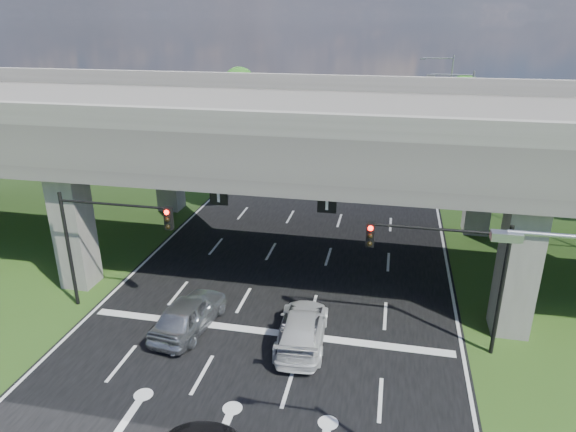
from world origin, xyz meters
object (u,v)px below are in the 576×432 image
(signal_right, at_px, (450,262))
(streetlight_beyond, at_px, (445,97))
(streetlight_far, at_px, (461,128))
(car_dark, at_px, (301,331))
(signal_left, at_px, (106,232))
(car_silver, at_px, (189,313))
(car_white, at_px, (302,328))

(signal_right, xyz_separation_m, streetlight_beyond, (2.27, 36.06, 1.66))
(streetlight_far, distance_m, car_dark, 23.30)
(signal_left, xyz_separation_m, car_dark, (9.62, -1.11, -3.44))
(signal_right, height_order, signal_left, same)
(signal_left, xyz_separation_m, streetlight_far, (17.92, 20.06, 1.66))
(streetlight_beyond, height_order, car_silver, streetlight_beyond)
(signal_right, bearing_deg, car_dark, -169.58)
(signal_left, bearing_deg, car_white, -5.59)
(car_silver, bearing_deg, signal_right, -167.93)
(car_silver, distance_m, car_dark, 5.32)
(signal_left, bearing_deg, streetlight_beyond, 63.57)
(car_dark, xyz_separation_m, car_white, (0.00, 0.17, 0.03))
(car_silver, xyz_separation_m, car_white, (5.31, 0.00, -0.08))
(car_white, bearing_deg, streetlight_beyond, -106.32)
(streetlight_far, bearing_deg, car_white, -111.56)
(car_dark, bearing_deg, signal_right, -172.13)
(streetlight_far, bearing_deg, car_silver, -122.95)
(car_silver, relative_size, car_white, 0.94)
(streetlight_far, distance_m, streetlight_beyond, 16.00)
(signal_left, relative_size, car_dark, 1.38)
(signal_left, bearing_deg, signal_right, 0.00)
(streetlight_beyond, height_order, car_dark, streetlight_beyond)
(signal_right, relative_size, car_silver, 1.24)
(signal_left, xyz_separation_m, streetlight_beyond, (17.92, 36.06, 1.66))
(signal_right, bearing_deg, streetlight_far, 83.53)
(signal_left, bearing_deg, streetlight_far, 48.22)
(car_dark, bearing_deg, streetlight_beyond, -105.14)
(car_silver, bearing_deg, car_white, -172.68)
(car_silver, bearing_deg, streetlight_beyond, -102.87)
(streetlight_far, height_order, car_silver, streetlight_far)
(car_silver, bearing_deg, signal_left, -5.01)
(car_white, bearing_deg, car_silver, -3.68)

